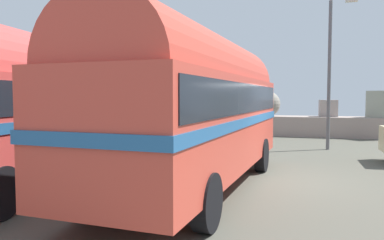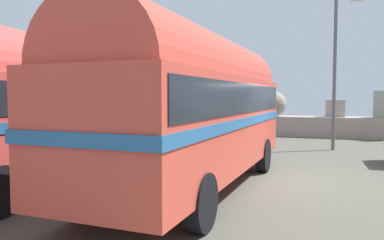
% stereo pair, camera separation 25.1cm
% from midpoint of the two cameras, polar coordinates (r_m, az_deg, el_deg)
% --- Properties ---
extents(ground, '(32.00, 26.00, 0.02)m').
position_cam_midpoint_polar(ground, '(10.22, 13.22, -8.85)').
color(ground, '#535246').
extents(breakwater, '(31.36, 2.09, 2.50)m').
position_cam_midpoint_polar(breakwater, '(21.78, 16.61, -0.41)').
color(breakwater, gray).
rests_on(breakwater, ground).
extents(vintage_coach, '(2.87, 8.70, 3.70)m').
position_cam_midpoint_polar(vintage_coach, '(8.76, 1.30, 2.65)').
color(vintage_coach, black).
rests_on(vintage_coach, ground).
extents(second_coach, '(3.38, 8.80, 3.70)m').
position_cam_midpoint_polar(second_coach, '(10.13, -22.37, 2.51)').
color(second_coach, black).
rests_on(second_coach, ground).
extents(lamp_post, '(1.02, 0.58, 6.04)m').
position_cam_midpoint_polar(lamp_post, '(16.33, 21.55, 7.65)').
color(lamp_post, '#5B5B60').
rests_on(lamp_post, ground).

